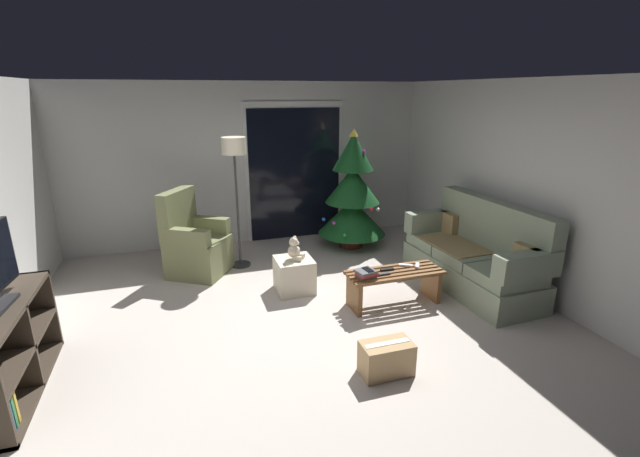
# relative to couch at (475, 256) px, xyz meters

# --- Properties ---
(ground_plane) EXTENTS (7.00, 7.00, 0.00)m
(ground_plane) POSITION_rel_couch_xyz_m (-2.32, -0.38, -0.40)
(ground_plane) COLOR #BCB2A8
(wall_back) EXTENTS (5.72, 0.12, 2.50)m
(wall_back) POSITION_rel_couch_xyz_m (-2.32, 2.68, 0.85)
(wall_back) COLOR beige
(wall_back) RESTS_ON ground
(wall_right) EXTENTS (0.12, 6.00, 2.50)m
(wall_right) POSITION_rel_couch_xyz_m (0.54, -0.38, 0.85)
(wall_right) COLOR beige
(wall_right) RESTS_ON ground
(patio_door_frame) EXTENTS (1.60, 0.02, 2.20)m
(patio_door_frame) POSITION_rel_couch_xyz_m (-1.60, 2.61, 0.70)
(patio_door_frame) COLOR silver
(patio_door_frame) RESTS_ON ground
(patio_door_glass) EXTENTS (1.50, 0.02, 2.10)m
(patio_door_glass) POSITION_rel_couch_xyz_m (-1.60, 2.59, 0.65)
(patio_door_glass) COLOR black
(patio_door_glass) RESTS_ON ground
(couch) EXTENTS (0.84, 1.96, 1.08)m
(couch) POSITION_rel_couch_xyz_m (0.00, 0.00, 0.00)
(couch) COLOR gray
(couch) RESTS_ON ground
(coffee_table) EXTENTS (1.10, 0.40, 0.41)m
(coffee_table) POSITION_rel_couch_xyz_m (-1.18, -0.13, -0.13)
(coffee_table) COLOR brown
(coffee_table) RESTS_ON ground
(remote_silver) EXTENTS (0.12, 0.16, 0.02)m
(remote_silver) POSITION_rel_couch_xyz_m (-0.86, -0.08, 0.02)
(remote_silver) COLOR #ADADB2
(remote_silver) RESTS_ON coffee_table
(remote_white) EXTENTS (0.16, 0.12, 0.02)m
(remote_white) POSITION_rel_couch_xyz_m (-0.98, -0.03, 0.02)
(remote_white) COLOR silver
(remote_white) RESTS_ON coffee_table
(remote_graphite) EXTENTS (0.16, 0.05, 0.02)m
(remote_graphite) POSITION_rel_couch_xyz_m (-1.34, -0.18, 0.02)
(remote_graphite) COLOR #333338
(remote_graphite) RESTS_ON coffee_table
(remote_black) EXTENTS (0.16, 0.05, 0.02)m
(remote_black) POSITION_rel_couch_xyz_m (-1.25, -0.08, 0.02)
(remote_black) COLOR black
(remote_black) RESTS_ON coffee_table
(book_stack) EXTENTS (0.25, 0.22, 0.10)m
(book_stack) POSITION_rel_couch_xyz_m (-1.56, -0.19, 0.06)
(book_stack) COLOR #4C4C51
(book_stack) RESTS_ON coffee_table
(cell_phone) EXTENTS (0.09, 0.15, 0.01)m
(cell_phone) POSITION_rel_couch_xyz_m (-1.54, -0.21, 0.11)
(cell_phone) COLOR black
(cell_phone) RESTS_ON book_stack
(christmas_tree) EXTENTS (1.05, 1.05, 1.83)m
(christmas_tree) POSITION_rel_couch_xyz_m (-0.90, 1.84, 0.42)
(christmas_tree) COLOR #4C1E19
(christmas_tree) RESTS_ON ground
(armchair) EXTENTS (0.95, 0.94, 1.13)m
(armchair) POSITION_rel_couch_xyz_m (-3.28, 1.51, 0.00)
(armchair) COLOR olive
(armchair) RESTS_ON ground
(floor_lamp) EXTENTS (0.32, 0.32, 1.78)m
(floor_lamp) POSITION_rel_couch_xyz_m (-2.68, 1.59, 1.11)
(floor_lamp) COLOR #2D2D30
(floor_lamp) RESTS_ON ground
(media_shelf) EXTENTS (0.40, 1.40, 0.77)m
(media_shelf) POSITION_rel_couch_xyz_m (-4.85, -0.62, -0.03)
(media_shelf) COLOR #382D23
(media_shelf) RESTS_ON ground
(ottoman) EXTENTS (0.44, 0.44, 0.42)m
(ottoman) POSITION_rel_couch_xyz_m (-2.17, 0.56, -0.19)
(ottoman) COLOR beige
(ottoman) RESTS_ON ground
(teddy_bear_cream) EXTENTS (0.22, 0.21, 0.29)m
(teddy_bear_cream) POSITION_rel_couch_xyz_m (-2.16, 0.56, 0.14)
(teddy_bear_cream) COLOR beige
(teddy_bear_cream) RESTS_ON ottoman
(cardboard_box_taped_mid_floor) EXTENTS (0.45, 0.26, 0.30)m
(cardboard_box_taped_mid_floor) POSITION_rel_couch_xyz_m (-1.84, -1.28, -0.25)
(cardboard_box_taped_mid_floor) COLOR tan
(cardboard_box_taped_mid_floor) RESTS_ON ground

